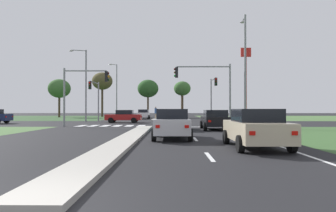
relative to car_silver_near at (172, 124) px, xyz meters
The scene contains 38 objects.
ground_plane 18.37m from the car_silver_near, 97.12° to the left, with size 200.00×200.00×0.00m, color black.
grass_verge_far_left 50.96m from the car_silver_near, 123.03° to the left, with size 35.00×35.00×0.01m, color #2D4C28.
grass_verge_far_right 48.63m from the car_silver_near, 61.46° to the left, with size 35.00×35.00×0.01m, color #476B38.
median_island_near 2.52m from the car_silver_near, 160.93° to the right, with size 1.20×22.00×0.14m, color #ADA89E.
median_island_far 43.28m from the car_silver_near, 93.01° to the left, with size 1.20×36.00×0.14m, color gray.
lane_dash_near 6.37m from the car_silver_near, 78.81° to the right, with size 0.14×2.00×0.01m, color silver.
lane_dash_second 1.48m from the car_silver_near, ahead, with size 0.14×2.00×0.01m, color silver.
lane_dash_third 5.99m from the car_silver_near, 78.08° to the left, with size 0.14×2.00×0.01m, color silver.
lane_dash_fourth 11.90m from the car_silver_near, 84.07° to the left, with size 0.14×2.00×0.01m, color silver.
lane_dash_fifth 17.87m from the car_silver_near, 86.06° to the left, with size 0.14×2.00×0.01m, color silver.
edge_line_right 4.65m from the car_silver_near, ahead, with size 0.14×24.00×0.01m, color silver.
stop_bar_near 11.35m from the car_silver_near, 82.25° to the left, with size 6.40×0.50×0.01m, color silver.
crosswalk_bar_near 15.66m from the car_silver_near, 123.68° to the left, with size 0.70×2.80×0.01m, color silver.
crosswalk_bar_second 15.05m from the car_silver_near, 120.03° to the left, with size 0.70×2.80×0.01m, color silver.
crosswalk_bar_third 14.51m from the car_silver_near, 116.10° to the left, with size 0.70×2.80×0.01m, color silver.
crosswalk_bar_fourth 14.05m from the car_silver_near, 111.87° to the left, with size 0.70×2.80×0.01m, color silver.
crosswalk_bar_fifth 13.66m from the car_silver_near, 107.38° to the left, with size 0.70×2.80×0.01m, color silver.
crosswalk_bar_sixth 13.36m from the car_silver_near, 102.66° to the left, with size 0.70×2.80×0.01m, color silver.
car_silver_near is the anchor object (origin of this frame).
car_beige_second 5.11m from the car_silver_near, 48.24° to the right, with size 2.09×4.49×1.60m.
car_red_fourth 20.92m from the car_silver_near, 105.85° to the left, with size 4.24×1.96×1.51m.
car_black_fifth 8.35m from the car_silver_near, 65.99° to the left, with size 2.08×4.40×1.53m.
car_teal_sixth 7.44m from the car_silver_near, 89.86° to the left, with size 2.02×4.39×1.54m.
car_white_seventh 34.95m from the car_silver_near, 97.70° to the left, with size 2.01×4.63×1.58m.
car_maroon_eighth 19.48m from the car_silver_near, 59.86° to the left, with size 4.33×2.00×1.61m.
traffic_signal_far_left 25.26m from the car_silver_near, 113.17° to the left, with size 0.32×4.68×5.27m.
traffic_signal_far_right 23.93m from the car_silver_near, 77.03° to the left, with size 0.32×4.74×5.69m.
traffic_signal_near_right 12.52m from the car_silver_near, 73.49° to the left, with size 5.22×0.32×5.74m.
traffic_signal_near_left 14.58m from the car_silver_near, 125.66° to the left, with size 4.24×0.32×5.38m.
street_lamp_second 13.59m from the car_silver_near, 59.13° to the left, with size 0.57×1.93×10.01m.
street_lamp_third 25.94m from the car_silver_near, 116.07° to the left, with size 2.11×0.84×9.27m.
street_lamp_fourth 46.85m from the car_silver_near, 103.85° to the left, with size 1.36×1.63×10.69m.
pedestrian_at_median 31.25m from the car_silver_near, 94.52° to the left, with size 0.34×0.34×1.88m.
fastfood_pole_sign 41.15m from the car_silver_near, 70.83° to the left, with size 1.80×0.40×12.54m.
treeline_near 50.49m from the car_silver_near, 116.69° to the left, with size 4.43×4.43×7.69m.
treeline_second 51.41m from the car_silver_near, 106.86° to the left, with size 4.35×4.35×9.50m.
treeline_third 43.77m from the car_silver_near, 96.04° to the left, with size 4.07×4.07×7.40m.
treeline_fourth 43.78m from the car_silver_near, 87.21° to the left, with size 3.29×3.29×7.09m.
Camera 1 is at (2.23, -4.57, 1.57)m, focal length 32.74 mm.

